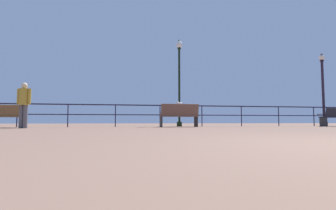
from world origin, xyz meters
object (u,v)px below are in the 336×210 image
bench_near_right (336,116)px  lamppost_center (179,73)px  bench_near_left (179,114)px  lamppost_right (323,89)px  seagull_on_rail (180,103)px  person_by_bench (24,102)px

bench_near_right → lamppost_center: bearing=170.9°
bench_near_left → lamppost_center: size_ratio=0.39×
bench_near_right → lamppost_right: size_ratio=0.36×
bench_near_right → seagull_on_rail: seagull_on_rail is taller
bench_near_left → lamppost_center: 2.39m
bench_near_left → lamppost_right: size_ratio=0.41×
bench_near_left → person_by_bench: (-5.81, -0.98, 0.38)m
lamppost_center → bench_near_left: bearing=-102.9°
bench_near_left → lamppost_center: lamppost_center is taller
bench_near_left → lamppost_right: bearing=8.4°
lamppost_center → lamppost_right: bearing=0.0°
bench_near_right → lamppost_right: bearing=70.7°
bench_near_right → seagull_on_rail: bearing=172.9°
bench_near_left → lamppost_right: (8.24, 1.22, 1.47)m
lamppost_center → seagull_on_rail: bearing=-100.8°
bench_near_right → person_by_bench: person_by_bench is taller
lamppost_right → seagull_on_rail: (-8.01, -0.27, -0.92)m
lamppost_right → person_by_bench: lamppost_right is taller
bench_near_left → person_by_bench: bearing=-170.4°
person_by_bench → seagull_on_rail: size_ratio=4.40×
lamppost_right → seagull_on_rail: size_ratio=10.87×
person_by_bench → lamppost_right: bearing=8.9°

